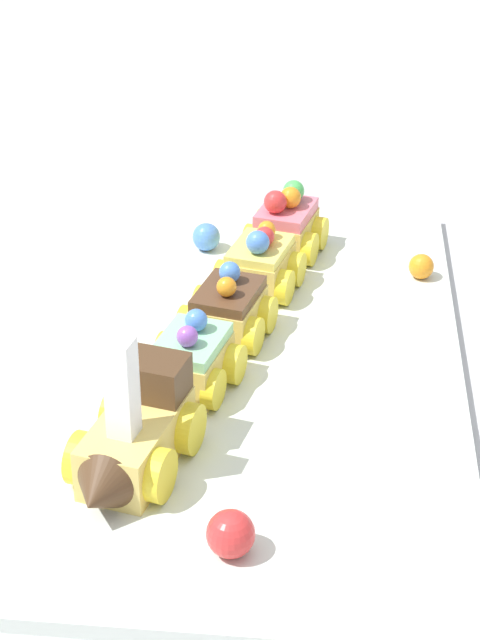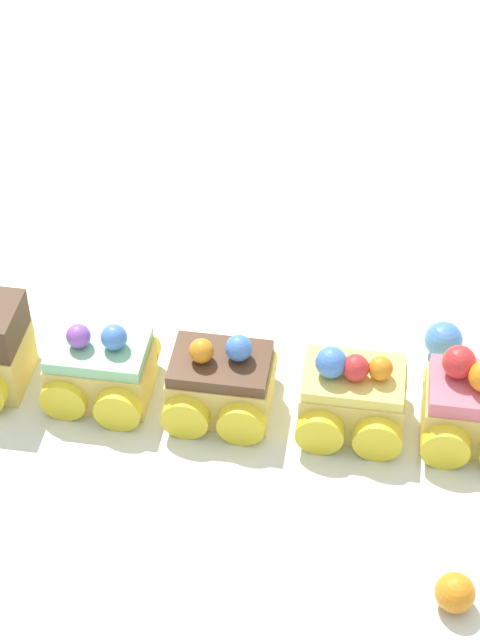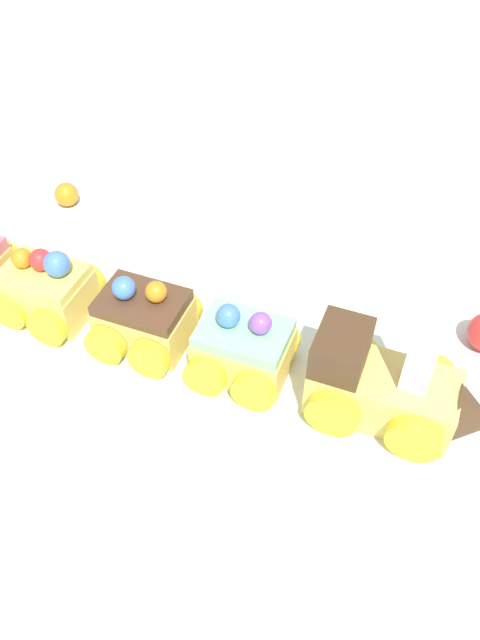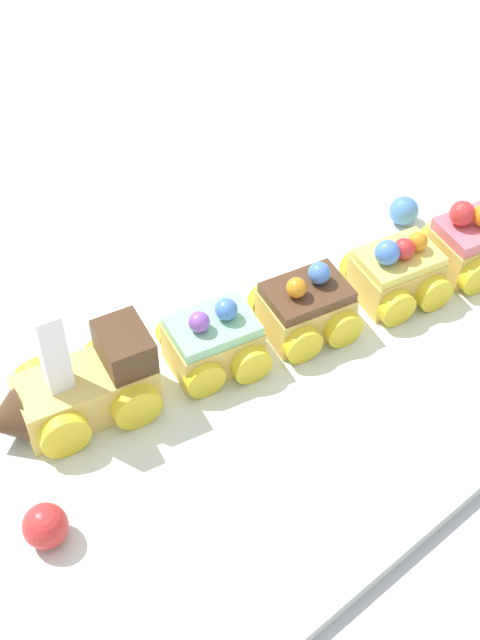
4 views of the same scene
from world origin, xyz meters
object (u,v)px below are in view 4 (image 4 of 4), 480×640
cake_car_lemon (396,273)px  gumball_blue (404,211)px  cake_train_locomotive (78,388)px  gumball_red (45,526)px  cake_car_strawberry (475,241)px  cake_car_mint (213,342)px  cake_car_chocolate (305,308)px

cake_car_lemon → gumball_blue: cake_car_lemon is taller
cake_train_locomotive → gumball_red: bearing=57.8°
cake_car_strawberry → gumball_blue: bearing=-74.4°
cake_car_mint → cake_car_chocolate: (-0.08, 0.02, 0.00)m
cake_car_chocolate → cake_car_strawberry: size_ratio=1.00×
cake_car_chocolate → cake_car_mint: bearing=0.0°
cake_car_chocolate → gumball_red: cake_car_chocolate is taller
cake_car_mint → gumball_red: (0.19, 0.05, -0.01)m
cake_car_chocolate → cake_train_locomotive: bearing=0.0°
cake_car_chocolate → cake_car_lemon: (-0.09, 0.02, 0.00)m
gumball_blue → cake_car_lemon: bearing=37.7°
cake_train_locomotive → gumball_blue: size_ratio=4.95×
cake_train_locomotive → cake_car_strawberry: 0.36m
cake_car_strawberry → gumball_blue: 0.08m
cake_train_locomotive → cake_car_lemon: size_ratio=1.62×
cake_car_lemon → gumball_red: 0.35m
cake_car_mint → cake_car_lemon: cake_car_lemon is taller
cake_car_mint → gumball_blue: (-0.24, -0.02, -0.01)m
cake_car_lemon → cake_car_strawberry: bearing=-179.8°
cake_car_chocolate → cake_car_strawberry: bearing=-180.0°
cake_car_strawberry → gumball_red: (0.43, -0.01, -0.01)m
cake_car_lemon → cake_car_chocolate: bearing=-0.2°
cake_car_strawberry → gumball_blue: cake_car_strawberry is taller
cake_car_lemon → cake_car_strawberry: (-0.08, 0.02, 0.00)m
cake_car_chocolate → gumball_blue: size_ratio=3.05×
cake_train_locomotive → cake_car_strawberry: (-0.35, 0.08, -0.00)m
gumball_blue → gumball_red: bearing=9.2°
cake_train_locomotive → cake_car_chocolate: bearing=-180.0°
cake_car_mint → gumball_blue: cake_car_mint is taller
cake_car_mint → cake_car_lemon: (-0.17, 0.04, 0.00)m
cake_car_mint → cake_train_locomotive: bearing=-0.0°
cake_car_lemon → cake_train_locomotive: bearing=-0.1°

